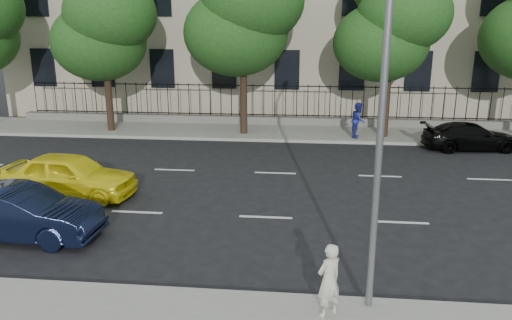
# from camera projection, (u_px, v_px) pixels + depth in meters

# --- Properties ---
(ground) EXTENTS (120.00, 120.00, 0.00)m
(ground) POSITION_uv_depth(u_px,v_px,m) (258.00, 255.00, 12.65)
(ground) COLOR black
(ground) RESTS_ON ground
(far_sidewalk) EXTENTS (60.00, 4.00, 0.15)m
(far_sidewalk) POSITION_uv_depth(u_px,v_px,m) (284.00, 132.00, 26.03)
(far_sidewalk) COLOR gray
(far_sidewalk) RESTS_ON ground
(lane_markings) EXTENTS (49.60, 4.62, 0.01)m
(lane_markings) POSITION_uv_depth(u_px,v_px,m) (271.00, 192.00, 17.20)
(lane_markings) COLOR silver
(lane_markings) RESTS_ON ground
(iron_fence) EXTENTS (30.00, 0.50, 2.20)m
(iron_fence) POSITION_uv_depth(u_px,v_px,m) (285.00, 115.00, 27.50)
(iron_fence) COLOR slate
(iron_fence) RESTS_ON far_sidewalk
(street_light) EXTENTS (0.25, 3.32, 8.05)m
(street_light) POSITION_uv_depth(u_px,v_px,m) (382.00, 53.00, 9.31)
(street_light) COLOR slate
(street_light) RESTS_ON near_sidewalk
(tree_b) EXTENTS (5.53, 5.12, 8.97)m
(tree_b) POSITION_uv_depth(u_px,v_px,m) (104.00, 17.00, 24.71)
(tree_b) COLOR #382619
(tree_b) RESTS_ON far_sidewalk
(tree_c) EXTENTS (5.89, 5.50, 9.80)m
(tree_c) POSITION_uv_depth(u_px,v_px,m) (244.00, 5.00, 23.88)
(tree_c) COLOR #382619
(tree_c) RESTS_ON far_sidewalk
(tree_d) EXTENTS (5.34, 4.94, 8.84)m
(tree_d) POSITION_uv_depth(u_px,v_px,m) (392.00, 17.00, 23.36)
(tree_d) COLOR #382619
(tree_d) RESTS_ON far_sidewalk
(yellow_taxi) EXTENTS (4.52, 2.11, 1.50)m
(yellow_taxi) POSITION_uv_depth(u_px,v_px,m) (70.00, 175.00, 16.59)
(yellow_taxi) COLOR yellow
(yellow_taxi) RESTS_ON ground
(navy_sedan) EXTENTS (4.44, 1.74, 1.44)m
(navy_sedan) POSITION_uv_depth(u_px,v_px,m) (20.00, 213.00, 13.43)
(navy_sedan) COLOR black
(navy_sedan) RESTS_ON ground
(black_sedan) EXTENTS (4.44, 2.20, 1.24)m
(black_sedan) POSITION_uv_depth(u_px,v_px,m) (471.00, 136.00, 22.65)
(black_sedan) COLOR black
(black_sedan) RESTS_ON ground
(woman_near) EXTENTS (0.66, 0.63, 1.52)m
(woman_near) POSITION_uv_depth(u_px,v_px,m) (329.00, 280.00, 9.62)
(woman_near) COLOR beige
(woman_near) RESTS_ON near_sidewalk
(pedestrian_far) EXTENTS (0.81, 0.95, 1.72)m
(pedestrian_far) POSITION_uv_depth(u_px,v_px,m) (358.00, 120.00, 24.30)
(pedestrian_far) COLOR navy
(pedestrian_far) RESTS_ON far_sidewalk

